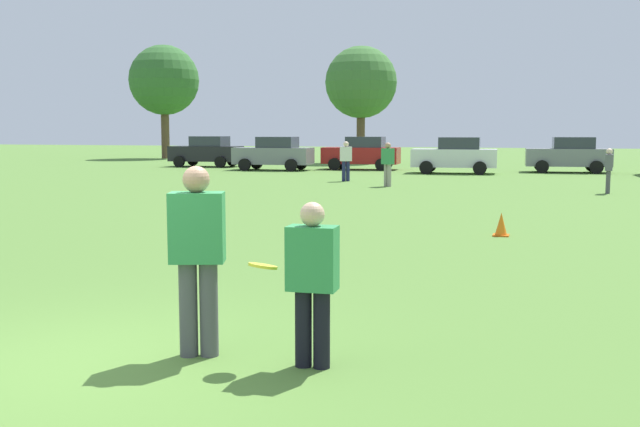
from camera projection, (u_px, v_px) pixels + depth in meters
ground_plane at (87, 366)px, 6.65m from camera, size 181.50×181.50×0.00m
player_thrower at (197, 250)px, 6.85m from camera, size 0.57×0.44×1.81m
player_defender at (312, 276)px, 6.54m from camera, size 0.46×0.28×1.51m
frisbee at (263, 266)px, 6.63m from camera, size 0.28×0.27×0.10m
traffic_cone at (501, 225)px, 14.88m from camera, size 0.32×0.32×0.48m
parked_car_near_left at (207, 151)px, 43.82m from camera, size 4.31×2.43×1.82m
parked_car_mid_left at (274, 153)px, 39.86m from camera, size 4.31×2.43×1.82m
parked_car_center at (362, 153)px, 40.53m from camera, size 4.31×2.43×1.82m
parked_car_mid_right at (455, 155)px, 36.80m from camera, size 4.31×2.43×1.82m
parked_car_near_right at (569, 155)px, 37.66m from camera, size 4.31×2.43×1.82m
bystander_sideline_watcher at (388, 162)px, 28.13m from camera, size 0.54×0.48×1.69m
bystander_far_jogger at (609, 168)px, 24.94m from camera, size 0.28×0.44×1.55m
bystander_field_marshal at (346, 159)px, 31.04m from camera, size 0.54×0.46×1.70m
tree_west_oak at (164, 81)px, 56.54m from camera, size 5.38×5.38×8.75m
tree_west_maple at (361, 83)px, 48.38m from camera, size 4.75×4.75×7.73m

